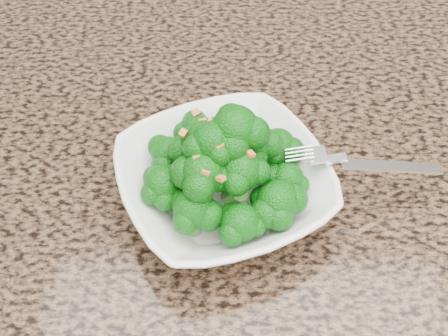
# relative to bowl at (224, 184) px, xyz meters

# --- Properties ---
(cabinet) EXTENTS (1.55, 0.95, 0.87)m
(cabinet) POSITION_rel_bowl_xyz_m (0.09, 0.09, -0.49)
(cabinet) COLOR #331F15
(cabinet) RESTS_ON ground
(granite_counter) EXTENTS (1.64, 1.04, 0.03)m
(granite_counter) POSITION_rel_bowl_xyz_m (0.09, 0.09, -0.04)
(granite_counter) COLOR brown
(granite_counter) RESTS_ON cabinet
(bowl) EXTENTS (0.27, 0.27, 0.05)m
(bowl) POSITION_rel_bowl_xyz_m (0.00, 0.00, 0.00)
(bowl) COLOR white
(bowl) RESTS_ON granite_counter
(broccoli_pile) EXTENTS (0.18, 0.18, 0.08)m
(broccoli_pile) POSITION_rel_bowl_xyz_m (0.00, 0.00, 0.06)
(broccoli_pile) COLOR #0B650B
(broccoli_pile) RESTS_ON bowl
(garlic_topping) EXTENTS (0.11, 0.11, 0.01)m
(garlic_topping) POSITION_rel_bowl_xyz_m (0.00, 0.00, 0.11)
(garlic_topping) COLOR orange
(garlic_topping) RESTS_ON broccoli_pile
(fork) EXTENTS (0.18, 0.05, 0.01)m
(fork) POSITION_rel_bowl_xyz_m (0.11, 0.01, 0.03)
(fork) COLOR silver
(fork) RESTS_ON bowl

